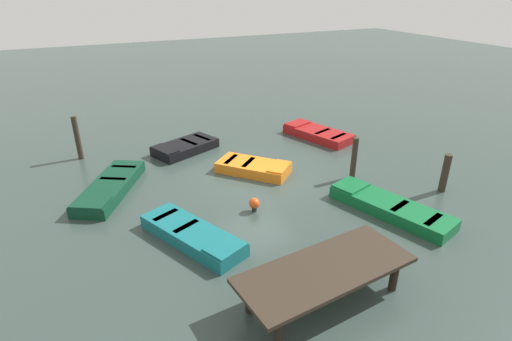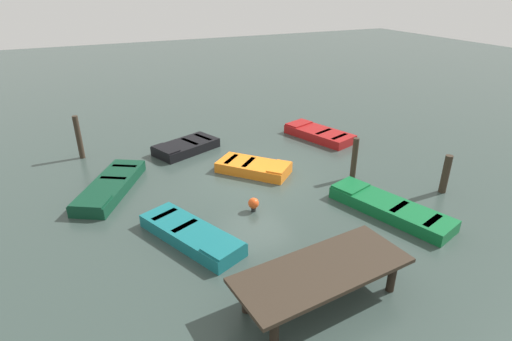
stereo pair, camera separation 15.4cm
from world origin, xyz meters
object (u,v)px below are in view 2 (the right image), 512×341
object	(u,v)px
rowboat_green	(389,207)
mooring_piling_mid_left	(79,137)
rowboat_dark_green	(110,186)
dock_segment	(322,272)
rowboat_red	(319,134)
rowboat_black	(186,147)
mooring_piling_center	(446,174)
rowboat_teal	(192,235)
marker_buoy	(254,204)
mooring_piling_far_left	(354,159)
rowboat_orange	(254,167)

from	to	relation	value
rowboat_green	mooring_piling_mid_left	bearing A→B (deg)	26.67
rowboat_dark_green	dock_segment	bearing A→B (deg)	56.41
rowboat_red	rowboat_dark_green	distance (m)	9.92
rowboat_black	dock_segment	bearing A→B (deg)	69.68
rowboat_green	mooring_piling_center	distance (m)	2.84
rowboat_teal	rowboat_green	bearing A→B (deg)	55.77
dock_segment	mooring_piling_mid_left	world-z (taller)	mooring_piling_mid_left
mooring_piling_center	rowboat_black	bearing A→B (deg)	-46.14
rowboat_red	rowboat_black	bearing A→B (deg)	62.04
rowboat_teal	rowboat_green	xyz separation A→B (m)	(-6.29, 1.19, -0.00)
mooring_piling_center	marker_buoy	bearing A→B (deg)	-13.57
rowboat_red	mooring_piling_center	distance (m)	6.65
mooring_piling_far_left	rowboat_orange	bearing A→B (deg)	-32.88
rowboat_black	rowboat_red	bearing A→B (deg)	148.48
rowboat_black	marker_buoy	xyz separation A→B (m)	(-0.58, 5.98, 0.07)
rowboat_dark_green	marker_buoy	xyz separation A→B (m)	(-4.10, 3.40, 0.07)
dock_segment	rowboat_orange	distance (m)	7.33
rowboat_black	rowboat_green	distance (m)	9.15
rowboat_green	mooring_piling_center	size ratio (longest dim) A/B	2.97
rowboat_orange	rowboat_green	xyz separation A→B (m)	(-2.69, 4.69, -0.00)
dock_segment	mooring_piling_mid_left	bearing A→B (deg)	-74.06
mooring_piling_far_left	mooring_piling_mid_left	distance (m)	11.33
dock_segment	mooring_piling_center	bearing A→B (deg)	-163.82
rowboat_orange	marker_buoy	bearing A→B (deg)	-66.61
rowboat_dark_green	mooring_piling_mid_left	size ratio (longest dim) A/B	2.11
rowboat_teal	mooring_piling_center	size ratio (longest dim) A/B	2.58
rowboat_green	mooring_piling_mid_left	xyz separation A→B (m)	(8.77, -9.09, 0.72)
rowboat_green	rowboat_red	bearing A→B (deg)	-31.49
mooring_piling_far_left	mooring_piling_mid_left	size ratio (longest dim) A/B	0.88
dock_segment	mooring_piling_center	size ratio (longest dim) A/B	3.09
rowboat_red	mooring_piling_mid_left	distance (m)	10.76
rowboat_red	rowboat_dark_green	xyz separation A→B (m)	(9.80, 1.54, -0.00)
rowboat_teal	marker_buoy	size ratio (longest dim) A/B	7.63
dock_segment	marker_buoy	xyz separation A→B (m)	(-0.26, -4.42, -0.54)
rowboat_red	rowboat_teal	bearing A→B (deg)	106.89
rowboat_dark_green	mooring_piling_far_left	world-z (taller)	mooring_piling_far_left
dock_segment	rowboat_orange	xyz separation A→B (m)	(-1.52, -7.14, -0.61)
rowboat_teal	mooring_piling_mid_left	distance (m)	8.31
rowboat_red	mooring_piling_mid_left	xyz separation A→B (m)	(10.52, -2.19, 0.72)
rowboat_teal	mooring_piling_far_left	size ratio (longest dim) A/B	2.24
dock_segment	rowboat_black	size ratio (longest dim) A/B	1.41
rowboat_orange	rowboat_teal	distance (m)	5.02
rowboat_teal	rowboat_black	xyz separation A→B (m)	(-1.76, -6.75, 0.00)
rowboat_green	mooring_piling_mid_left	world-z (taller)	mooring_piling_mid_left
mooring_piling_far_left	mooring_piling_center	xyz separation A→B (m)	(-2.25, 2.27, -0.11)
mooring_piling_far_left	rowboat_teal	bearing A→B (deg)	11.79
dock_segment	rowboat_dark_green	world-z (taller)	dock_segment
mooring_piling_far_left	rowboat_green	bearing A→B (deg)	78.73
rowboat_teal	rowboat_dark_green	world-z (taller)	same
dock_segment	rowboat_orange	size ratio (longest dim) A/B	1.48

